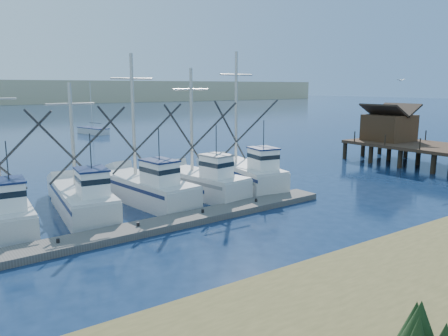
{
  "coord_description": "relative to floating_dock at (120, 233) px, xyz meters",
  "views": [
    {
      "loc": [
        -17.12,
        -14.76,
        7.4
      ],
      "look_at": [
        -1.45,
        8.0,
        2.22
      ],
      "focal_mm": 35.0,
      "sensor_mm": 36.0,
      "label": 1
    }
  ],
  "objects": [
    {
      "name": "ground",
      "position": [
        9.62,
        -5.3,
        -0.18
      ],
      "size": [
        500.0,
        500.0,
        0.0
      ],
      "primitive_type": "plane",
      "color": "#0D1F3B",
      "rests_on": "ground"
    },
    {
      "name": "floating_dock",
      "position": [
        0.0,
        0.0,
        0.0
      ],
      "size": [
        27.14,
        2.98,
        0.36
      ],
      "primitive_type": "cube",
      "rotation": [
        0.0,
        0.0,
        0.04
      ],
      "color": "#58554F",
      "rests_on": "ground"
    },
    {
      "name": "timber_pier",
      "position": [
        31.12,
        3.15,
        2.39
      ],
      "size": [
        7.0,
        20.0,
        8.0
      ],
      "color": "black",
      "rests_on": "ground"
    },
    {
      "name": "trawler_fleet",
      "position": [
        0.37,
        4.85,
        0.79
      ],
      "size": [
        26.68,
        8.93,
        9.88
      ],
      "color": "silver",
      "rests_on": "ground"
    },
    {
      "name": "sailboat_near",
      "position": [
        14.46,
        48.35,
        0.31
      ],
      "size": [
        3.39,
        6.45,
        8.1
      ],
      "rotation": [
        0.0,
        0.0,
        0.25
      ],
      "color": "silver",
      "rests_on": "ground"
    },
    {
      "name": "flying_gull",
      "position": [
        25.86,
        2.26,
        7.74
      ],
      "size": [
        1.05,
        0.19,
        0.19
      ],
      "color": "white",
      "rests_on": "ground"
    }
  ]
}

